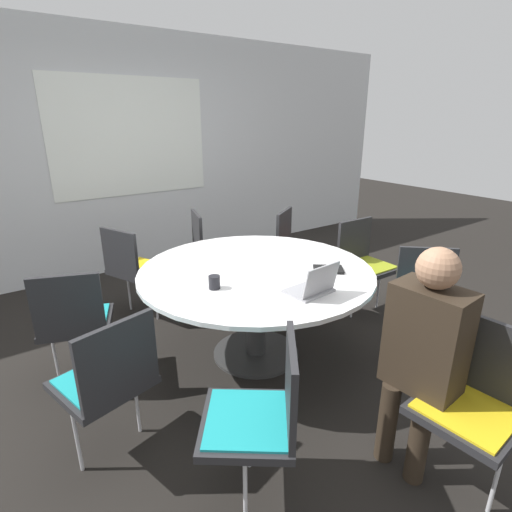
% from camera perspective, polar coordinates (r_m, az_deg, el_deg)
% --- Properties ---
extents(ground_plane, '(16.00, 16.00, 0.00)m').
position_cam_1_polar(ground_plane, '(3.26, -0.00, -13.74)').
color(ground_plane, black).
extents(wall_back, '(8.00, 0.07, 2.70)m').
position_cam_1_polar(wall_back, '(5.00, -17.31, 13.64)').
color(wall_back, silver).
rests_on(wall_back, ground_plane).
extents(conference_table, '(1.72, 1.72, 0.72)m').
position_cam_1_polar(conference_table, '(2.98, -0.00, -3.95)').
color(conference_table, '#333333').
rests_on(conference_table, ground_plane).
extents(chair_0, '(0.45, 0.47, 0.87)m').
position_cam_1_polar(chair_0, '(2.27, 28.78, -17.07)').
color(chair_0, '#262628').
rests_on(chair_0, ground_plane).
extents(chair_1, '(0.61, 0.61, 0.87)m').
position_cam_1_polar(chair_1, '(3.19, 23.33, -5.51)').
color(chair_1, '#262628').
rests_on(chair_1, ground_plane).
extents(chair_2, '(0.45, 0.43, 0.87)m').
position_cam_1_polar(chair_2, '(3.85, 15.09, -0.35)').
color(chair_2, '#262628').
rests_on(chair_2, ground_plane).
extents(chair_3, '(0.60, 0.59, 0.87)m').
position_cam_1_polar(chair_3, '(4.14, 5.66, 1.65)').
color(chair_3, '#262628').
rests_on(chair_3, ground_plane).
extents(chair_4, '(0.53, 0.54, 0.87)m').
position_cam_1_polar(chair_4, '(4.13, -6.58, 1.54)').
color(chair_4, '#262628').
rests_on(chair_4, ground_plane).
extents(chair_5, '(0.56, 0.57, 0.87)m').
position_cam_1_polar(chair_5, '(3.74, -17.17, -1.15)').
color(chair_5, '#262628').
rests_on(chair_5, ground_plane).
extents(chair_6, '(0.56, 0.55, 0.87)m').
position_cam_1_polar(chair_6, '(2.93, -24.51, -7.94)').
color(chair_6, '#262628').
rests_on(chair_6, ground_plane).
extents(chair_7, '(0.53, 0.52, 0.87)m').
position_cam_1_polar(chair_7, '(2.27, -20.38, -15.74)').
color(chair_7, '#262628').
rests_on(chair_7, ground_plane).
extents(chair_8, '(0.60, 0.60, 0.87)m').
position_cam_1_polar(chair_8, '(1.94, 0.84, -21.18)').
color(chair_8, '#262628').
rests_on(chair_8, ground_plane).
extents(person_0, '(0.28, 0.37, 1.22)m').
position_cam_1_polar(person_0, '(2.18, 22.87, -11.72)').
color(person_0, '#2D2319').
rests_on(person_0, ground_plane).
extents(laptop, '(0.30, 0.25, 0.21)m').
position_cam_1_polar(laptop, '(2.53, 8.25, -4.29)').
color(laptop, '#99999E').
rests_on(laptop, conference_table).
extents(spiral_notebook, '(0.26, 0.25, 0.02)m').
position_cam_1_polar(spiral_notebook, '(2.94, 10.30, -1.89)').
color(spiral_notebook, black).
rests_on(spiral_notebook, conference_table).
extents(coffee_cup, '(0.08, 0.08, 0.09)m').
position_cam_1_polar(coffee_cup, '(2.60, -5.97, -3.75)').
color(coffee_cup, black).
rests_on(coffee_cup, conference_table).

